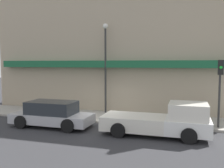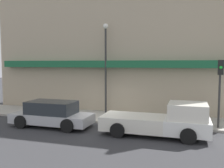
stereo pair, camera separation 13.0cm
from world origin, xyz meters
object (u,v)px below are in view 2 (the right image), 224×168
pickup_truck (162,121)px  street_lamp (106,58)px  parked_car (52,114)px  fire_hydrant (62,112)px  traffic_light (220,82)px

pickup_truck → street_lamp: street_lamp is taller
pickup_truck → street_lamp: bearing=136.2°
parked_car → fire_hydrant: bearing=104.7°
street_lamp → traffic_light: (7.29, -2.21, -1.32)m
parked_car → traffic_light: 9.59m
parked_car → street_lamp: size_ratio=0.75×
street_lamp → traffic_light: bearing=-16.9°
parked_car → street_lamp: street_lamp is taller
parked_car → fire_hydrant: parked_car is taller
traffic_light → fire_hydrant: bearing=180.0°
pickup_truck → fire_hydrant: (-6.77, 2.01, -0.34)m
fire_hydrant → street_lamp: 4.80m
pickup_truck → fire_hydrant: 7.07m
fire_hydrant → street_lamp: (2.33, 2.21, 3.58)m
traffic_light → parked_car: bearing=-167.6°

